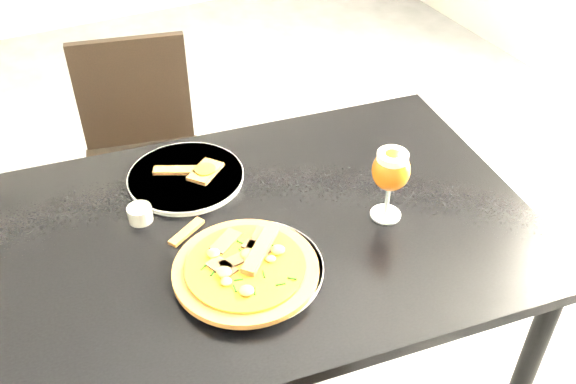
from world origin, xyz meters
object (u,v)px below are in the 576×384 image
chair_far (143,157)px  pizza (246,268)px  beer_glass (391,171)px  dining_table (265,255)px

chair_far → pizza: size_ratio=2.80×
pizza → beer_glass: bearing=5.6°
dining_table → beer_glass: beer_glass is taller
chair_far → pizza: (-0.01, -0.92, 0.32)m
dining_table → pizza: pizza is taller
dining_table → pizza: size_ratio=4.34×
dining_table → beer_glass: bearing=-12.0°
dining_table → chair_far: bearing=103.2°
dining_table → chair_far: (-0.09, 0.79, -0.20)m
chair_far → dining_table: bearing=-71.0°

